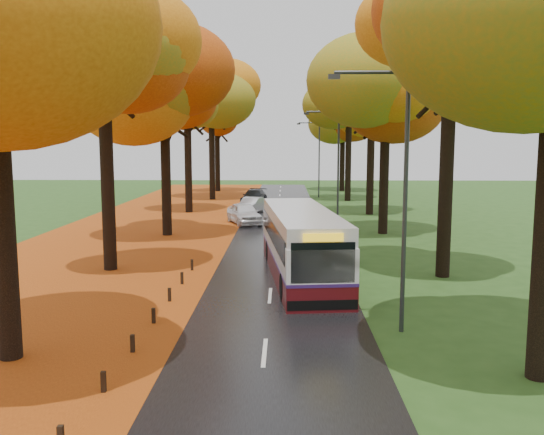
{
  "coord_description": "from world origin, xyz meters",
  "views": [
    {
      "loc": [
        0.55,
        -9.4,
        5.86
      ],
      "look_at": [
        0.0,
        15.44,
        2.6
      ],
      "focal_mm": 38.0,
      "sensor_mm": 36.0,
      "label": 1
    }
  ],
  "objects_px": {
    "streetlamp_near": "(397,180)",
    "car_silver": "(251,205)",
    "bus": "(301,242)",
    "car_dark": "(254,197)",
    "car_white": "(244,213)",
    "streetlamp_far": "(317,153)",
    "streetlamp_mid": "(335,159)"
  },
  "relations": [
    {
      "from": "car_silver",
      "to": "car_dark",
      "type": "xyz_separation_m",
      "value": [
        -0.14,
        6.92,
        0.04
      ]
    },
    {
      "from": "car_silver",
      "to": "streetlamp_far",
      "type": "bearing_deg",
      "value": 83.61
    },
    {
      "from": "streetlamp_mid",
      "to": "car_silver",
      "type": "bearing_deg",
      "value": 128.67
    },
    {
      "from": "streetlamp_far",
      "to": "car_dark",
      "type": "xyz_separation_m",
      "value": [
        -6.3,
        -7.39,
        -3.98
      ]
    },
    {
      "from": "car_silver",
      "to": "bus",
      "type": "bearing_deg",
      "value": -64.3
    },
    {
      "from": "streetlamp_near",
      "to": "streetlamp_mid",
      "type": "relative_size",
      "value": 1.0
    },
    {
      "from": "streetlamp_near",
      "to": "streetlamp_mid",
      "type": "height_order",
      "value": "same"
    },
    {
      "from": "streetlamp_near",
      "to": "streetlamp_far",
      "type": "xyz_separation_m",
      "value": [
        0.0,
        44.0,
        0.0
      ]
    },
    {
      "from": "car_white",
      "to": "streetlamp_near",
      "type": "bearing_deg",
      "value": -94.72
    },
    {
      "from": "bus",
      "to": "car_dark",
      "type": "distance_m",
      "value": 29.65
    },
    {
      "from": "bus",
      "to": "car_dark",
      "type": "height_order",
      "value": "bus"
    },
    {
      "from": "streetlamp_near",
      "to": "bus",
      "type": "height_order",
      "value": "streetlamp_near"
    },
    {
      "from": "car_dark",
      "to": "car_white",
      "type": "bearing_deg",
      "value": -82.34
    },
    {
      "from": "car_white",
      "to": "streetlamp_far",
      "type": "bearing_deg",
      "value": 53.23
    },
    {
      "from": "streetlamp_far",
      "to": "car_silver",
      "type": "height_order",
      "value": "streetlamp_far"
    },
    {
      "from": "streetlamp_far",
      "to": "car_dark",
      "type": "distance_m",
      "value": 10.49
    },
    {
      "from": "streetlamp_mid",
      "to": "bus",
      "type": "distance_m",
      "value": 15.36
    },
    {
      "from": "streetlamp_mid",
      "to": "streetlamp_near",
      "type": "bearing_deg",
      "value": -90.0
    },
    {
      "from": "streetlamp_near",
      "to": "car_dark",
      "type": "bearing_deg",
      "value": 99.76
    },
    {
      "from": "car_white",
      "to": "car_silver",
      "type": "distance_m",
      "value": 6.21
    },
    {
      "from": "streetlamp_far",
      "to": "car_silver",
      "type": "bearing_deg",
      "value": -113.28
    },
    {
      "from": "car_white",
      "to": "streetlamp_mid",
      "type": "bearing_deg",
      "value": -32.98
    },
    {
      "from": "car_white",
      "to": "car_dark",
      "type": "relative_size",
      "value": 0.93
    },
    {
      "from": "car_white",
      "to": "car_dark",
      "type": "bearing_deg",
      "value": 70.31
    },
    {
      "from": "streetlamp_far",
      "to": "car_silver",
      "type": "xyz_separation_m",
      "value": [
        -6.16,
        -14.31,
        -4.02
      ]
    },
    {
      "from": "streetlamp_near",
      "to": "car_white",
      "type": "xyz_separation_m",
      "value": [
        -6.29,
        23.48,
        -3.92
      ]
    },
    {
      "from": "streetlamp_mid",
      "to": "car_silver",
      "type": "distance_m",
      "value": 10.64
    },
    {
      "from": "streetlamp_far",
      "to": "car_dark",
      "type": "relative_size",
      "value": 1.67
    },
    {
      "from": "streetlamp_near",
      "to": "car_silver",
      "type": "distance_m",
      "value": 30.59
    },
    {
      "from": "car_white",
      "to": "bus",
      "type": "bearing_deg",
      "value": -97.18
    },
    {
      "from": "bus",
      "to": "car_dark",
      "type": "relative_size",
      "value": 2.35
    },
    {
      "from": "streetlamp_far",
      "to": "bus",
      "type": "height_order",
      "value": "streetlamp_far"
    }
  ]
}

